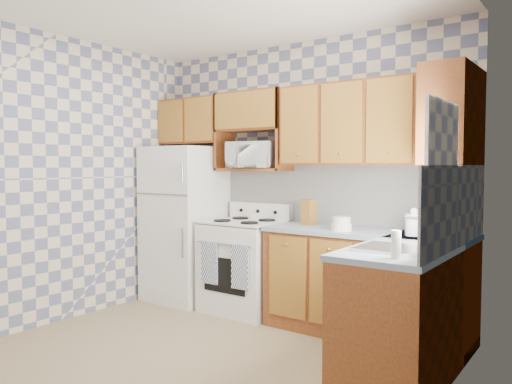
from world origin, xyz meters
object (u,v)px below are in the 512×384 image
stove_body (245,267)px  microwave (253,155)px  electric_kettle (414,225)px  refrigerator (185,224)px

stove_body → microwave: (0.03, 0.11, 1.13)m
stove_body → electric_kettle: bearing=-2.1°
refrigerator → stove_body: size_ratio=1.87×
stove_body → microwave: size_ratio=1.86×
microwave → stove_body: bearing=-117.4°
refrigerator → stove_body: refrigerator is taller
refrigerator → stove_body: bearing=1.8°
electric_kettle → stove_body: bearing=177.9°
stove_body → electric_kettle: (1.74, -0.06, 0.56)m
stove_body → electric_kettle: electric_kettle is taller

